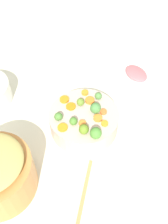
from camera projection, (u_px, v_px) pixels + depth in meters
name	position (u px, v px, depth m)	size (l,w,h in m)	color
tabletop	(72.00, 129.00, 1.02)	(2.40, 2.40, 0.02)	silver
serving_bowl_carrots	(84.00, 121.00, 0.98)	(0.27, 0.27, 0.09)	#BEAA99
carrot_slice_0	(98.00, 118.00, 0.92)	(0.03, 0.03, 0.01)	orange
carrot_slice_1	(90.00, 100.00, 0.98)	(0.04, 0.04, 0.01)	orange
carrot_slice_2	(105.00, 123.00, 0.91)	(0.03, 0.03, 0.01)	orange
carrot_slice_3	(63.00, 127.00, 0.90)	(0.04, 0.04, 0.01)	orange
carrot_slice_4	(71.00, 106.00, 0.96)	(0.04, 0.04, 0.01)	orange
carrot_slice_5	(85.00, 93.00, 1.01)	(0.03, 0.03, 0.01)	orange
carrot_slice_6	(64.00, 99.00, 0.99)	(0.04, 0.04, 0.01)	orange
carrot_slice_7	(82.00, 123.00, 0.91)	(0.03, 0.03, 0.01)	orange
carrot_slice_8	(103.00, 112.00, 0.94)	(0.03, 0.03, 0.01)	orange
brussels_sprout_0	(98.00, 96.00, 0.98)	(0.03, 0.03, 0.03)	#4F803E
brussels_sprout_1	(73.00, 121.00, 0.90)	(0.03, 0.03, 0.03)	#487C2E
brussels_sprout_2	(80.00, 102.00, 0.96)	(0.03, 0.03, 0.03)	olive
brussels_sprout_3	(96.00, 133.00, 0.86)	(0.04, 0.04, 0.04)	#478332
brussels_sprout_4	(96.00, 108.00, 0.93)	(0.04, 0.04, 0.04)	#48803F
brussels_sprout_5	(58.00, 117.00, 0.91)	(0.03, 0.03, 0.03)	#4B7D34
brussels_sprout_6	(84.00, 129.00, 0.87)	(0.04, 0.04, 0.04)	olive
wooden_spoon	(78.00, 223.00, 0.77)	(0.32, 0.05, 0.01)	#A68950
ham_plate	(135.00, 74.00, 1.21)	(0.22, 0.22, 0.01)	white
ham_slice_main	(136.00, 73.00, 1.19)	(0.13, 0.09, 0.03)	#D16169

